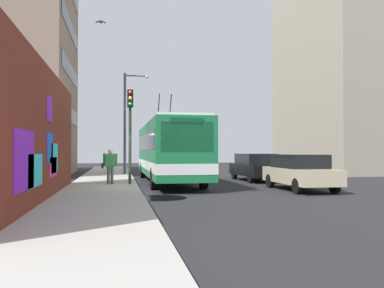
% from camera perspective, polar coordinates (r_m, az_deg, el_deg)
% --- Properties ---
extents(ground_plane, '(80.00, 80.00, 0.00)m').
position_cam_1_polar(ground_plane, '(18.15, -7.70, -6.48)').
color(ground_plane, '#232326').
extents(sidewalk_slab, '(48.00, 3.20, 0.15)m').
position_cam_1_polar(sidewalk_slab, '(18.14, -12.78, -6.24)').
color(sidewalk_slab, '#ADA8A0').
rests_on(sidewalk_slab, ground_plane).
extents(graffiti_wall, '(13.43, 0.32, 4.56)m').
position_cam_1_polar(graffiti_wall, '(13.97, -20.60, 1.26)').
color(graffiti_wall, maroon).
rests_on(graffiti_wall, ground_plane).
extents(building_far_left, '(11.36, 9.66, 16.09)m').
position_cam_1_polar(building_far_left, '(31.97, -25.83, 10.47)').
color(building_far_left, gray).
rests_on(building_far_left, ground_plane).
extents(building_far_right, '(12.32, 6.44, 15.81)m').
position_cam_1_polar(building_far_right, '(35.59, 20.08, 9.02)').
color(building_far_right, '#9E937F').
rests_on(building_far_right, ground_plane).
extents(city_bus, '(12.49, 2.55, 5.08)m').
position_cam_1_polar(city_bus, '(21.91, -3.47, -0.76)').
color(city_bus, '#19723F').
rests_on(city_bus, ground_plane).
extents(parked_car_champagne, '(4.39, 1.85, 1.58)m').
position_cam_1_polar(parked_car_champagne, '(18.22, 15.22, -3.81)').
color(parked_car_champagne, '#C6B793').
rests_on(parked_car_champagne, ground_plane).
extents(parked_car_black, '(4.66, 1.93, 1.58)m').
position_cam_1_polar(parked_car_black, '(23.44, 9.16, -3.20)').
color(parked_car_black, black).
rests_on(parked_car_black, ground_plane).
extents(pedestrian_midblock, '(0.23, 0.75, 1.68)m').
position_cam_1_polar(pedestrian_midblock, '(19.46, -11.70, -2.76)').
color(pedestrian_midblock, '#595960').
rests_on(pedestrian_midblock, sidewalk_slab).
extents(traffic_light, '(0.49, 0.28, 4.53)m').
position_cam_1_polar(traffic_light, '(19.19, -8.88, 3.31)').
color(traffic_light, '#2D382D').
rests_on(traffic_light, sidewalk_slab).
extents(street_lamp, '(0.44, 1.76, 6.99)m').
position_cam_1_polar(street_lamp, '(27.94, -9.25, 3.94)').
color(street_lamp, '#4C4C51').
rests_on(street_lamp, sidewalk_slab).
extents(curbside_puddle, '(2.03, 2.03, 0.00)m').
position_cam_1_polar(curbside_puddle, '(14.81, -4.67, -7.72)').
color(curbside_puddle, black).
rests_on(curbside_puddle, ground_plane).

